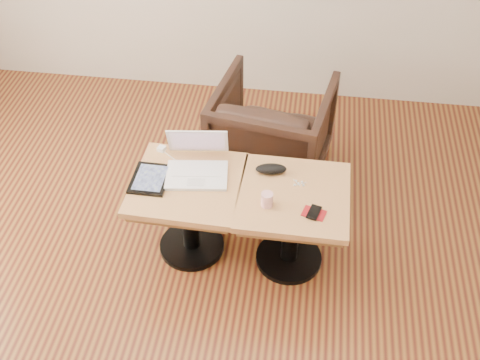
# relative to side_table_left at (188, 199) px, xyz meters

# --- Properties ---
(room_shell) EXTENTS (4.52, 4.52, 2.71)m
(room_shell) POSITION_rel_side_table_left_xyz_m (0.06, -0.47, 0.94)
(room_shell) COLOR #4C1D13
(room_shell) RESTS_ON ground
(side_table_left) EXTENTS (0.62, 0.62, 0.55)m
(side_table_left) POSITION_rel_side_table_left_xyz_m (0.00, 0.00, 0.00)
(side_table_left) COLOR black
(side_table_left) RESTS_ON ground
(side_table_right) EXTENTS (0.61, 0.61, 0.55)m
(side_table_right) POSITION_rel_side_table_left_xyz_m (0.60, -0.02, 0.00)
(side_table_right) COLOR black
(side_table_right) RESTS_ON ground
(laptop) EXTENTS (0.38, 0.37, 0.23)m
(laptop) POSITION_rel_side_table_left_xyz_m (0.04, 0.10, 0.18)
(laptop) COLOR white
(laptop) RESTS_ON side_table_left
(tablet) EXTENTS (0.21, 0.26, 0.02)m
(tablet) POSITION_rel_side_table_left_xyz_m (-0.20, -0.01, 0.15)
(tablet) COLOR black
(tablet) RESTS_ON side_table_left
(charging_adapter) EXTENTS (0.05, 0.05, 0.03)m
(charging_adapter) POSITION_rel_side_table_left_xyz_m (-0.20, 0.25, 0.15)
(charging_adapter) COLOR white
(charging_adapter) RESTS_ON side_table_left
(glasses_case) EXTENTS (0.19, 0.10, 0.06)m
(glasses_case) POSITION_rel_side_table_left_xyz_m (0.46, 0.14, 0.16)
(glasses_case) COLOR black
(glasses_case) RESTS_ON side_table_right
(striped_cup) EXTENTS (0.07, 0.07, 0.08)m
(striped_cup) POSITION_rel_side_table_left_xyz_m (0.46, -0.12, 0.18)
(striped_cup) COLOR #EE6878
(striped_cup) RESTS_ON side_table_right
(earbuds_tangle) EXTENTS (0.07, 0.05, 0.01)m
(earbuds_tangle) POSITION_rel_side_table_left_xyz_m (0.62, 0.06, 0.14)
(earbuds_tangle) COLOR white
(earbuds_tangle) RESTS_ON side_table_right
(phone_on_sleeve) EXTENTS (0.14, 0.12, 0.01)m
(phone_on_sleeve) POSITION_rel_side_table_left_xyz_m (0.71, -0.15, 0.14)
(phone_on_sleeve) COLOR #A41911
(phone_on_sleeve) RESTS_ON side_table_right
(armchair) EXTENTS (0.85, 0.86, 0.68)m
(armchair) POSITION_rel_side_table_left_xyz_m (0.41, 0.80, -0.07)
(armchair) COLOR black
(armchair) RESTS_ON ground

